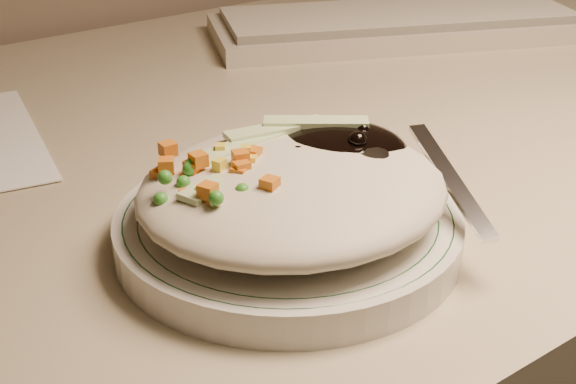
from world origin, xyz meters
TOP-DOWN VIEW (x-y plane):
  - desk at (0.00, 1.38)m, footprint 1.40×0.70m
  - plate at (-0.09, 1.19)m, footprint 0.21×0.21m
  - plate_rim at (-0.09, 1.19)m, footprint 0.20×0.20m
  - meal at (-0.09, 1.19)m, footprint 0.21×0.19m
  - keyboard at (0.28, 1.49)m, footprint 0.44×0.31m

SIDE VIEW (x-z plane):
  - desk at x=0.00m, z-range 0.17..0.91m
  - plate at x=-0.09m, z-range 0.74..0.76m
  - keyboard at x=0.28m, z-range 0.74..0.77m
  - plate_rim at x=-0.09m, z-range 0.76..0.76m
  - meal at x=-0.09m, z-range 0.76..0.81m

